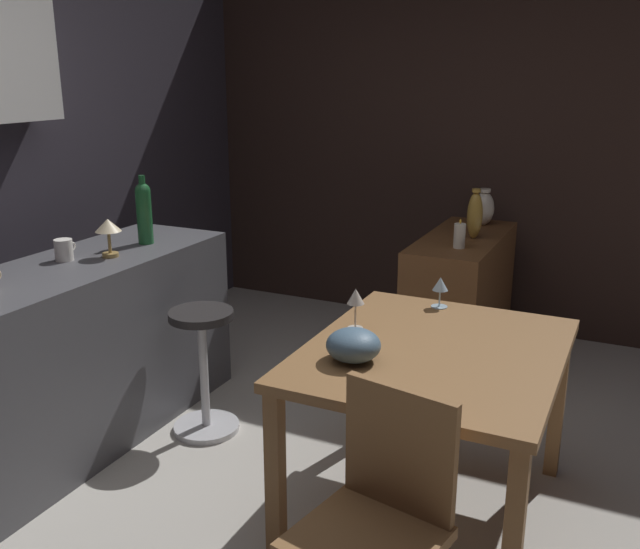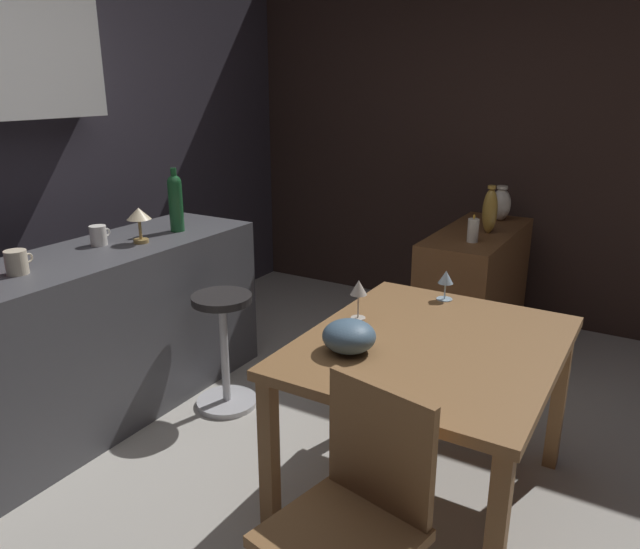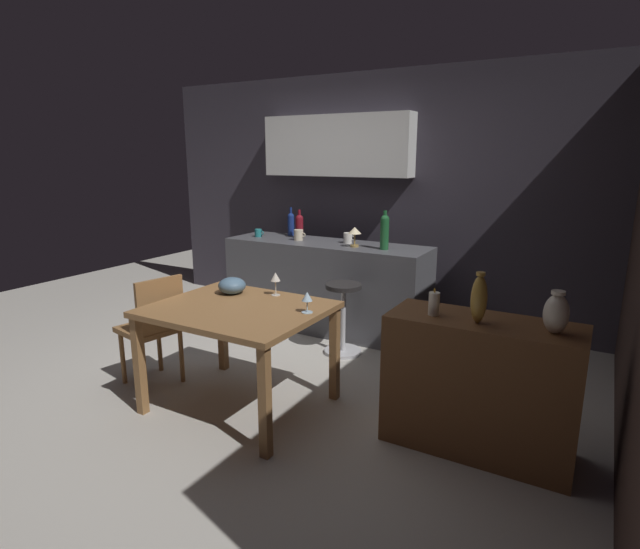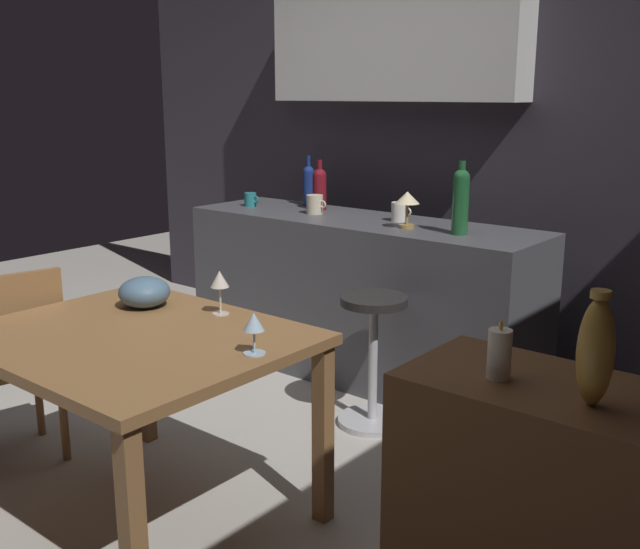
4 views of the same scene
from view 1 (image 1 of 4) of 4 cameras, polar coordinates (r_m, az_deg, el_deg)
ground_plane at (r=3.10m, az=0.73°, el=-18.75°), size 9.00×9.00×0.00m
wall_side_right at (r=5.06m, az=9.99°, el=10.71°), size 0.10×4.40×2.60m
dining_table at (r=2.80m, az=9.31°, el=-7.63°), size 1.15×0.96×0.74m
kitchen_counter at (r=3.53m, az=-21.02°, el=-6.93°), size 2.10×0.60×0.90m
sideboard_cabinet at (r=4.39m, az=11.35°, el=-2.13°), size 1.10×0.44×0.82m
chair_near_window at (r=2.22m, az=4.75°, el=-19.34°), size 0.47×0.47×0.87m
bar_stool at (r=3.57m, az=-9.51°, el=-7.55°), size 0.34×0.34×0.65m
wine_glass_left at (r=3.20m, az=9.82°, el=-0.89°), size 0.07×0.07×0.14m
wine_glass_right at (r=2.89m, az=2.94°, el=-1.94°), size 0.07×0.07×0.17m
fruit_bowl at (r=2.60m, az=2.75°, el=-5.79°), size 0.21×0.21×0.12m
wine_bottle_green at (r=3.76m, az=-14.22°, el=5.09°), size 0.08×0.08×0.36m
cup_white at (r=3.56m, az=-20.23°, el=1.91°), size 0.12×0.09×0.10m
counter_lamp at (r=3.54m, az=-16.95°, el=3.59°), size 0.13×0.13×0.19m
pillar_candle_tall at (r=3.98m, az=11.36°, el=3.13°), size 0.07×0.07×0.16m
vase_brass at (r=4.21m, az=12.56°, el=4.78°), size 0.09×0.09×0.30m
vase_ceramic_ivory at (r=4.60m, az=13.27°, el=5.32°), size 0.13×0.13×0.23m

